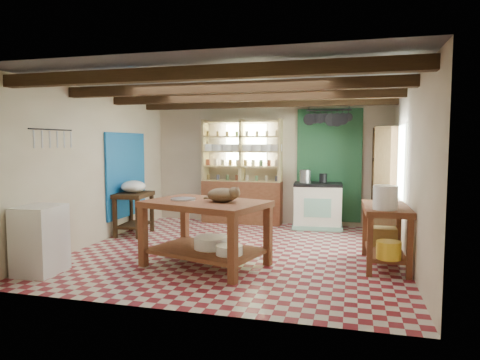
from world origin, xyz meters
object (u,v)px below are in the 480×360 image
(prep_table, at_px, (134,214))
(white_cabinet, at_px, (40,240))
(work_table, at_px, (206,234))
(right_counter, at_px, (385,236))
(stove, at_px, (318,206))
(cat, at_px, (223,195))

(prep_table, height_order, white_cabinet, white_cabinet)
(work_table, bearing_deg, right_counter, 30.28)
(stove, relative_size, right_counter, 0.79)
(work_table, distance_m, stove, 3.31)
(prep_table, relative_size, right_counter, 0.67)
(white_cabinet, xyz_separation_m, cat, (2.24, 0.86, 0.56))
(right_counter, height_order, cat, cat)
(stove, bearing_deg, right_counter, -69.45)
(right_counter, bearing_deg, white_cabinet, -163.03)
(prep_table, relative_size, cat, 1.86)
(work_table, height_order, stove, stove)
(work_table, height_order, right_counter, work_table)
(prep_table, bearing_deg, stove, 19.38)
(prep_table, distance_m, white_cabinet, 2.45)
(stove, height_order, prep_table, stove)
(white_cabinet, xyz_separation_m, right_counter, (4.40, 1.49, -0.02))
(work_table, xyz_separation_m, cat, (0.25, -0.02, 0.55))
(stove, xyz_separation_m, white_cabinet, (-3.28, -3.92, -0.01))
(right_counter, relative_size, cat, 2.79)
(prep_table, bearing_deg, work_table, -43.57)
(stove, xyz_separation_m, cat, (-1.04, -3.06, 0.55))
(white_cabinet, bearing_deg, work_table, 20.37)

